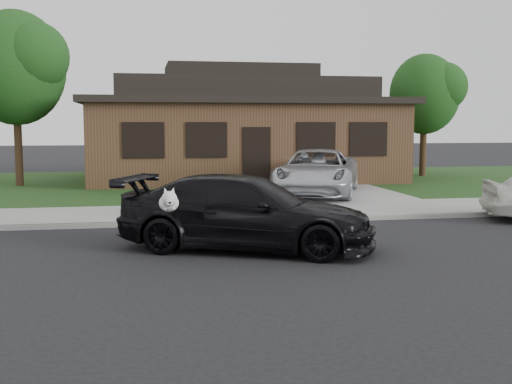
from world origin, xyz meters
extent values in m
plane|color=black|center=(0.00, 0.00, 0.00)|extent=(120.00, 120.00, 0.00)
cube|color=gray|center=(0.00, 5.00, 0.06)|extent=(60.00, 3.00, 0.12)
cube|color=gray|center=(0.00, 3.50, 0.06)|extent=(60.00, 0.12, 0.12)
cube|color=#193814|center=(0.00, 13.00, 0.07)|extent=(60.00, 13.00, 0.13)
cube|color=gray|center=(6.00, 10.00, 0.07)|extent=(4.50, 13.00, 0.14)
imported|color=black|center=(1.87, 0.38, 0.72)|extent=(5.32, 3.82, 1.43)
ellipsoid|color=white|center=(0.35, -0.53, 1.05)|extent=(0.34, 0.40, 0.30)
sphere|color=white|center=(0.35, -0.76, 1.15)|extent=(0.26, 0.26, 0.26)
cube|color=white|center=(0.35, -0.88, 1.10)|extent=(0.09, 0.12, 0.08)
sphere|color=black|center=(0.35, -0.94, 1.10)|extent=(0.04, 0.04, 0.04)
cone|color=white|center=(0.29, -0.71, 1.28)|extent=(0.11, 0.11, 0.14)
cone|color=white|center=(0.42, -0.71, 1.28)|extent=(0.11, 0.11, 0.14)
imported|color=silver|center=(5.44, 8.11, 0.86)|extent=(4.15, 5.72, 1.44)
cube|color=navy|center=(1.43, 3.84, 0.55)|extent=(0.64, 0.64, 0.86)
cube|color=navy|center=(1.43, 3.84, 1.03)|extent=(0.70, 0.70, 0.10)
cylinder|color=black|center=(1.24, 3.58, 0.19)|extent=(0.08, 0.14, 0.13)
cylinder|color=black|center=(1.62, 3.58, 0.19)|extent=(0.08, 0.14, 0.13)
cube|color=#422B1C|center=(4.00, 15.00, 1.63)|extent=(12.00, 8.00, 3.00)
cube|color=black|center=(4.00, 15.00, 3.25)|extent=(12.60, 8.60, 0.25)
cube|color=black|center=(4.00, 15.00, 3.78)|extent=(10.00, 6.50, 0.80)
cube|color=black|center=(4.00, 15.00, 4.48)|extent=(6.00, 3.50, 0.60)
cube|color=black|center=(4.00, 10.97, 1.23)|extent=(1.00, 0.06, 2.10)
cube|color=black|center=(0.00, 10.97, 1.83)|extent=(1.30, 0.05, 1.10)
cube|color=black|center=(2.20, 10.97, 1.83)|extent=(1.30, 0.05, 1.10)
cube|color=black|center=(6.20, 10.97, 1.83)|extent=(1.30, 0.05, 1.10)
cube|color=black|center=(8.20, 10.97, 1.83)|extent=(1.30, 0.05, 1.10)
cylinder|color=#332114|center=(-4.50, 13.00, 1.37)|extent=(0.28, 0.28, 2.48)
ellipsoid|color=#143811|center=(-4.50, 13.00, 4.41)|extent=(3.60, 3.60, 4.14)
sphere|color=#26591E|center=(-3.78, 12.46, 4.77)|extent=(2.52, 2.52, 2.52)
cylinder|color=#332114|center=(12.00, 14.50, 1.14)|extent=(0.28, 0.28, 2.03)
ellipsoid|color=#143811|center=(12.00, 14.50, 3.65)|extent=(3.00, 3.00, 3.45)
sphere|color=#26591E|center=(12.60, 14.05, 3.95)|extent=(2.10, 2.10, 2.10)
camera|label=1|loc=(-0.12, -11.66, 2.44)|focal=45.00mm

